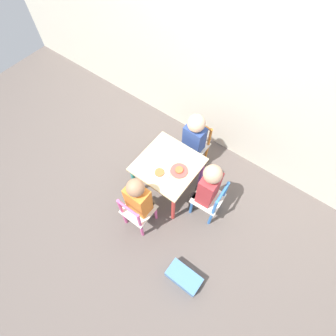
% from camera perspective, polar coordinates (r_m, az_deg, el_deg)
% --- Properties ---
extents(ground_plane, '(6.00, 6.00, 0.00)m').
position_cam_1_polar(ground_plane, '(2.80, 0.00, -4.29)').
color(ground_plane, '#5B514C').
extents(house_wall, '(6.00, 0.06, 2.60)m').
position_cam_1_polar(house_wall, '(2.34, 14.09, 26.50)').
color(house_wall, beige).
rests_on(house_wall, ground_plane).
extents(kids_table, '(0.54, 0.54, 0.48)m').
position_cam_1_polar(kids_table, '(2.45, 0.00, -0.09)').
color(kids_table, beige).
rests_on(kids_table, ground_plane).
extents(chair_pink, '(0.26, 0.26, 0.52)m').
position_cam_1_polar(chair_pink, '(2.43, -6.68, -9.51)').
color(chair_pink, silver).
rests_on(chair_pink, ground_plane).
extents(chair_blue, '(0.28, 0.28, 0.52)m').
position_cam_1_polar(chair_blue, '(2.49, 9.11, -6.90)').
color(chair_blue, silver).
rests_on(chair_blue, ground_plane).
extents(chair_orange, '(0.27, 0.27, 0.52)m').
position_cam_1_polar(chair_orange, '(2.79, 5.95, 4.92)').
color(chair_orange, silver).
rests_on(chair_orange, ground_plane).
extents(child_front, '(0.20, 0.21, 0.75)m').
position_cam_1_polar(child_front, '(2.27, -6.17, -6.64)').
color(child_front, '#7A6B5B').
rests_on(child_front, ground_plane).
extents(child_right, '(0.22, 0.21, 0.78)m').
position_cam_1_polar(child_right, '(2.31, 8.53, -4.06)').
color(child_right, '#38383D').
rests_on(child_right, ground_plane).
extents(child_back, '(0.20, 0.22, 0.74)m').
position_cam_1_polar(child_back, '(2.60, 5.58, 6.59)').
color(child_back, '#38383D').
rests_on(child_back, ground_plane).
extents(plate_front, '(0.19, 0.19, 0.03)m').
position_cam_1_polar(plate_front, '(2.32, -1.84, -1.09)').
color(plate_front, white).
rests_on(plate_front, kids_table).
extents(plate_right, '(0.16, 0.16, 0.03)m').
position_cam_1_polar(plate_right, '(2.34, 2.45, -0.55)').
color(plate_right, '#E54C47').
rests_on(plate_right, kids_table).
extents(storage_bin, '(0.30, 0.16, 0.13)m').
position_cam_1_polar(storage_bin, '(2.47, 3.46, -22.65)').
color(storage_bin, '#4C7FB7').
rests_on(storage_bin, ground_plane).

